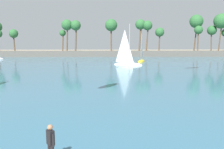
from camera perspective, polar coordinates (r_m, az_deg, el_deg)
name	(u,v)px	position (r m, az deg, el deg)	size (l,w,h in m)	color
sea	(106,59)	(62.32, -1.36, 3.66)	(220.00, 104.46, 0.06)	#386B84
palm_headland	(116,44)	(74.39, 0.88, 7.39)	(93.54, 6.79, 13.17)	#605B54
person_at_waterline	(51,144)	(9.88, -14.57, -15.82)	(0.38, 0.44, 1.67)	black
sailboat_near_shore	(141,59)	(55.57, 7.09, 3.73)	(2.85, 4.96, 6.89)	yellow
sailboat_toward_headland	(127,61)	(47.37, 3.71, 3.23)	(6.23, 4.05, 8.71)	white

